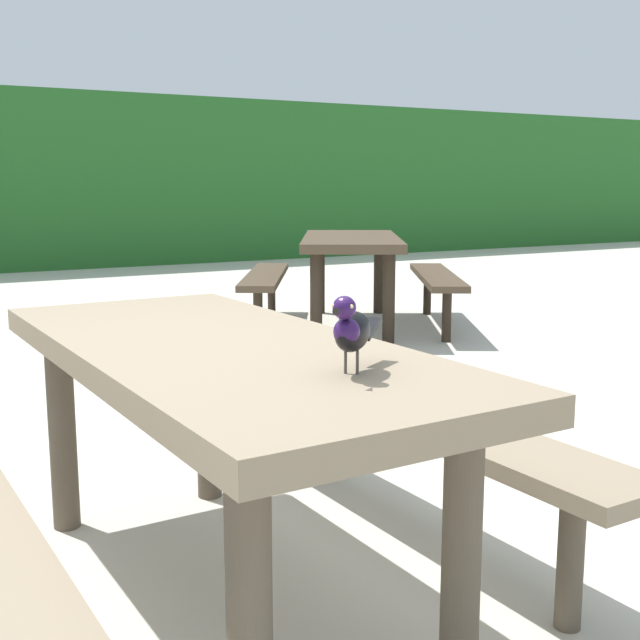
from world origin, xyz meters
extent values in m
plane|color=beige|center=(0.00, 0.00, 0.00)|extent=(60.00, 60.00, 0.00)
cube|color=#84725B|center=(0.00, 0.00, 0.70)|extent=(0.83, 1.83, 0.07)
cylinder|color=brown|center=(-0.24, -0.71, 0.33)|extent=(0.09, 0.09, 0.67)
cylinder|color=brown|center=(0.29, -0.69, 0.33)|extent=(0.09, 0.09, 0.67)
cylinder|color=brown|center=(-0.29, 0.69, 0.33)|extent=(0.09, 0.09, 0.67)
cylinder|color=brown|center=(0.24, 0.71, 0.33)|extent=(0.09, 0.09, 0.67)
cube|color=#84725B|center=(0.70, 0.03, 0.41)|extent=(0.35, 1.72, 0.05)
cylinder|color=brown|center=(0.73, -0.61, 0.20)|extent=(0.07, 0.07, 0.39)
cylinder|color=brown|center=(0.67, 0.67, 0.20)|extent=(0.07, 0.07, 0.39)
ellipsoid|color=black|center=(0.12, -0.50, 0.84)|extent=(0.16, 0.15, 0.09)
ellipsoid|color=#2D144C|center=(0.09, -0.53, 0.84)|extent=(0.09, 0.09, 0.06)
sphere|color=#2D144C|center=(0.07, -0.54, 0.90)|extent=(0.05, 0.05, 0.05)
sphere|color=#EAE08C|center=(0.08, -0.56, 0.90)|extent=(0.01, 0.01, 0.01)
sphere|color=#EAE08C|center=(0.05, -0.53, 0.90)|extent=(0.01, 0.01, 0.01)
cone|color=black|center=(0.04, -0.57, 0.90)|extent=(0.03, 0.03, 0.02)
cube|color=black|center=(0.21, -0.42, 0.82)|extent=(0.10, 0.09, 0.04)
cylinder|color=#47423D|center=(0.12, -0.52, 0.77)|extent=(0.01, 0.01, 0.05)
cylinder|color=#47423D|center=(0.10, -0.50, 0.77)|extent=(0.01, 0.01, 0.05)
cube|color=#473828|center=(2.61, 3.59, 0.70)|extent=(1.56, 1.94, 0.07)
cylinder|color=#2E241A|center=(3.19, 4.06, 0.33)|extent=(0.09, 0.09, 0.67)
cylinder|color=#2E241A|center=(2.73, 4.33, 0.33)|extent=(0.09, 0.09, 0.67)
cylinder|color=#2E241A|center=(2.49, 2.85, 0.33)|extent=(0.09, 0.09, 0.67)
cylinder|color=#2E241A|center=(2.03, 3.12, 0.33)|extent=(0.09, 0.09, 0.67)
cube|color=#473828|center=(3.21, 3.24, 0.41)|extent=(1.10, 1.62, 0.05)
cylinder|color=#2E241A|center=(3.54, 3.79, 0.20)|extent=(0.07, 0.07, 0.39)
cylinder|color=#2E241A|center=(2.89, 2.68, 0.20)|extent=(0.07, 0.07, 0.39)
cube|color=#473828|center=(2.01, 3.94, 0.41)|extent=(1.10, 1.62, 0.05)
cylinder|color=#2E241A|center=(2.33, 4.50, 0.20)|extent=(0.07, 0.07, 0.39)
cylinder|color=#2E241A|center=(1.68, 3.39, 0.20)|extent=(0.07, 0.07, 0.39)
camera|label=1|loc=(-0.82, -2.02, 1.16)|focal=45.53mm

